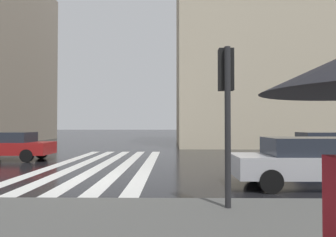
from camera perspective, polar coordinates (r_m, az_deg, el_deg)
name	(u,v)px	position (r m, az deg, el deg)	size (l,w,h in m)	color
ground_plane	(91,180)	(10.32, -14.04, -11.04)	(220.00, 220.00, 0.00)	black
zebra_crossing	(104,164)	(14.28, -11.72, -8.30)	(13.00, 4.50, 0.01)	silver
haussmann_block_corner	(309,40)	(33.63, 24.73, 13.13)	(14.85, 25.55, 20.53)	beige
traffic_signal_post	(226,92)	(6.31, 10.79, 4.91)	(0.44, 0.30, 3.17)	#232326
car_red	(9,145)	(17.43, -27.41, -4.42)	(1.85, 4.10, 1.41)	maroon
car_silver	(307,160)	(9.69, 24.39, -7.10)	(1.85, 4.10, 1.41)	#B7B7BC
car_navy	(328,146)	(17.20, 27.59, -4.47)	(1.85, 4.10, 1.41)	navy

